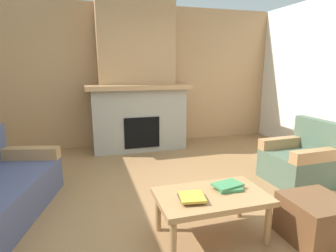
{
  "coord_description": "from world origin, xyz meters",
  "views": [
    {
      "loc": [
        -0.94,
        -2.6,
        1.57
      ],
      "look_at": [
        0.09,
        0.88,
        0.78
      ],
      "focal_mm": 29.92,
      "sensor_mm": 36.0,
      "label": 1
    }
  ],
  "objects_px": {
    "fireplace": "(137,87)",
    "ottoman": "(316,220)",
    "armchair": "(301,161)",
    "coffee_table": "(212,200)"
  },
  "relations": [
    {
      "from": "fireplace",
      "to": "armchair",
      "type": "distance_m",
      "value": 3.04
    },
    {
      "from": "fireplace",
      "to": "coffee_table",
      "type": "height_order",
      "value": "fireplace"
    },
    {
      "from": "ottoman",
      "to": "fireplace",
      "type": "bearing_deg",
      "value": 106.36
    },
    {
      "from": "coffee_table",
      "to": "ottoman",
      "type": "distance_m",
      "value": 0.96
    },
    {
      "from": "coffee_table",
      "to": "ottoman",
      "type": "xyz_separation_m",
      "value": [
        0.9,
        -0.31,
        -0.18
      ]
    },
    {
      "from": "armchair",
      "to": "ottoman",
      "type": "bearing_deg",
      "value": -126.0
    },
    {
      "from": "fireplace",
      "to": "armchair",
      "type": "xyz_separation_m",
      "value": [
        1.82,
        -2.27,
        -0.87
      ]
    },
    {
      "from": "fireplace",
      "to": "coffee_table",
      "type": "xyz_separation_m",
      "value": [
        0.1,
        -3.09,
        -0.79
      ]
    },
    {
      "from": "coffee_table",
      "to": "fireplace",
      "type": "bearing_deg",
      "value": 91.91
    },
    {
      "from": "fireplace",
      "to": "ottoman",
      "type": "xyz_separation_m",
      "value": [
        1.0,
        -3.4,
        -0.96
      ]
    }
  ]
}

